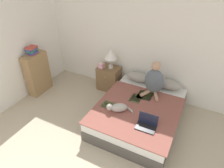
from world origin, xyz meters
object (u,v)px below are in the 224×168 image
Objects in this scene: bed at (139,113)px; person_sitting at (154,80)px; table_lamp at (111,55)px; pillow_far at (168,84)px; book_stack_top at (32,50)px; laptop_open at (146,125)px; bookshelf at (37,73)px; cat_tabby at (118,108)px; nightstand at (109,78)px; pillow_near at (139,77)px; tissue_box at (101,66)px.

bed is 2.72× the size of person_sitting.
table_lamp is (-1.17, 0.28, 0.22)m from person_sitting.
pillow_far is 1.23× the size of table_lamp.
book_stack_top is (-2.98, -0.92, 0.58)m from pillow_far.
laptop_open is 2.98m from bookshelf.
cat_tabby is 1.45m from nightstand.
person_sitting is at bearing -147.57° from cat_tabby.
book_stack_top is (-0.00, -0.00, 0.61)m from bookshelf.
bed is 4.23× the size of cat_tabby.
table_lamp reaches higher than cat_tabby.
pillow_far is 1.25× the size of cat_tabby.
laptop_open is (0.31, -0.53, 0.27)m from bed.
nightstand is 1.28× the size of table_lamp.
pillow_near is 1.51m from laptop_open.
pillow_far is 3.17m from book_stack_top.
bookshelf is (-2.73, -0.61, -0.23)m from person_sitting.
pillow_near is at bearing 21.90° from bookshelf.
pillow_near is at bearing -121.60° from cat_tabby.
cat_tabby is at bearing 166.32° from laptop_open.
pillow_far is 0.58× the size of bookshelf.
cat_tabby is at bearing -55.73° from nightstand.
bookshelf is (-1.51, -0.89, 0.20)m from nightstand.
tissue_box is at bearing 151.04° from bed.
pillow_near is at bearing 2.40° from nightstand.
bed is 1.53m from tissue_box.
pillow_far is 1.38m from cat_tabby.
cat_tabby is at bearing -128.92° from bed.
pillow_near reaches higher than nightstand.
bookshelf is at bearing -158.10° from pillow_near.
cat_tabby is at bearing -48.46° from tissue_box.
laptop_open is 1.96m from nightstand.
table_lamp is 0.37m from tissue_box.
person_sitting reaches higher than table_lamp.
book_stack_top is (-2.32, 0.30, 0.59)m from cat_tabby.
laptop_open is at bearing -42.86° from nightstand.
pillow_far is 1.63m from tissue_box.
person_sitting reaches higher than tissue_box.
table_lamp is (-1.38, 1.33, 0.48)m from laptop_open.
nightstand is (-1.46, -0.03, -0.23)m from pillow_far.
pillow_near is 1.25× the size of cat_tabby.
person_sitting is 1.53× the size of table_lamp.
cat_tabby is 0.46× the size of bookshelf.
person_sitting is 2.81m from bookshelf.
tissue_box is 1.63m from book_stack_top.
book_stack_top is at bearing -167.46° from person_sitting.
laptop_open is (0.62, -0.14, -0.04)m from cat_tabby.
pillow_far is 2.36× the size of book_stack_top.
book_stack_top is (-2.63, -0.09, 0.90)m from bed.
nightstand is at bearing 30.39° from bookshelf.
book_stack_top is at bearing -40.47° from cat_tabby.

